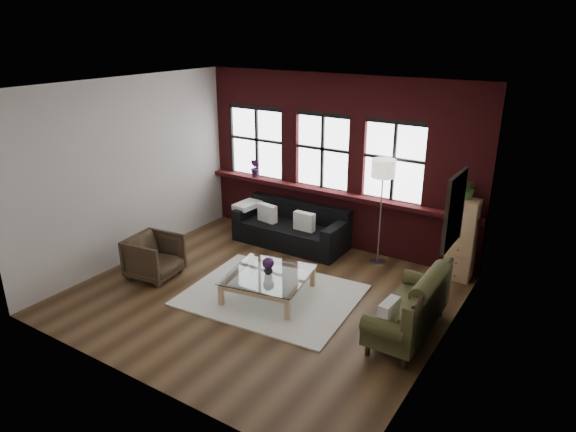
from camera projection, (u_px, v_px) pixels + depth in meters
The scene contains 26 objects.
floor at pixel (262, 294), 8.08m from camera, with size 5.50×5.50×0.00m, color #3F2917.
ceiling at pixel (258, 86), 6.96m from camera, with size 5.50×5.50×0.00m, color white.
wall_back at pixel (338, 162), 9.49m from camera, with size 5.50×5.50×0.00m, color beige.
wall_front at pixel (127, 260), 5.54m from camera, with size 5.50×5.50×0.00m, color beige.
wall_left at pixel (131, 171), 8.90m from camera, with size 5.00×5.00×0.00m, color beige.
wall_right at pixel (448, 237), 6.14m from camera, with size 5.00×5.00×0.00m, color beige.
brick_backwall at pixel (337, 163), 9.45m from camera, with size 5.50×0.12×3.20m, color #4F1215, non-canonical shape.
sill_ledge at pixel (334, 193), 9.57m from camera, with size 5.50×0.30×0.08m, color #4F1215.
window_left at pixel (258, 143), 10.31m from camera, with size 1.38×0.10×1.50m, color black, non-canonical shape.
window_mid at pixel (323, 153), 9.55m from camera, with size 1.38×0.10×1.50m, color black, non-canonical shape.
window_right at pixel (394, 163), 8.85m from camera, with size 1.38×0.10×1.50m, color black, non-canonical shape.
wall_poster at pixel (455, 210), 6.30m from camera, with size 0.05×0.74×0.94m, color black, non-canonical shape.
shag_rug at pixel (272, 295), 8.03m from camera, with size 2.57×2.02×0.03m, color silver.
dark_sofa at pixel (291, 225), 9.78m from camera, with size 2.17×0.88×0.79m, color black, non-canonical shape.
pillow_a at pixel (267, 213), 9.87m from camera, with size 0.40×0.14×0.34m, color white.
pillow_b at pixel (304, 221), 9.45m from camera, with size 0.40×0.14×0.34m, color white.
vintage_settee at pixel (408, 305), 6.89m from camera, with size 0.75×1.70×0.90m, color #3B3A1B, non-canonical shape.
pillow_settee at pixel (389, 313), 6.48m from camera, with size 0.14×0.38×0.34m, color white.
armchair at pixel (154, 257), 8.54m from camera, with size 0.77×0.79×0.72m, color #322619.
coffee_table at pixel (268, 285), 7.95m from camera, with size 1.20×1.20×0.40m, color tan, non-canonical shape.
vase at pixel (268, 270), 7.86m from camera, with size 0.14×0.14×0.15m, color #B2B2B2.
flowers at pixel (268, 263), 7.82m from camera, with size 0.18×0.18×0.18m, color #3D1848.
drawer_chest at pixel (462, 239), 8.40m from camera, with size 0.43×0.43×1.39m, color tan.
potted_plant_top at pixel (469, 189), 8.09m from camera, with size 0.31×0.27×0.34m, color #2D5923.
floor_lamp at pixel (381, 209), 8.81m from camera, with size 0.40×0.40×2.04m, color #A5A5A8, non-canonical shape.
sill_plant at pixel (255, 168), 10.36m from camera, with size 0.21×0.17×0.37m, color #3D1848.
Camera 1 is at (4.17, -5.80, 3.99)m, focal length 32.00 mm.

